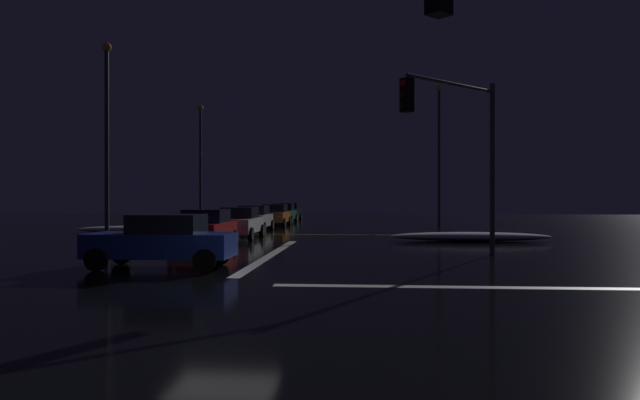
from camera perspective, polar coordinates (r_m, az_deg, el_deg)
ground at (r=14.57m, az=-9.20°, el=-8.12°), size 120.00×120.00×0.10m
stop_line_north at (r=21.90m, az=-4.59°, el=-5.16°), size 0.35×12.83×0.01m
centre_line_ns at (r=33.38m, az=-1.52°, el=-3.29°), size 22.00×0.15×0.01m
crosswalk_bar_east at (r=14.80m, az=21.20°, el=-7.80°), size 12.83×0.40×0.01m
snow_bank_left_curb at (r=35.29m, az=-15.10°, el=-2.73°), size 9.49×1.50×0.46m
snow_bank_right_curb at (r=29.26m, az=14.06°, el=-3.39°), size 7.50×1.50×0.43m
sedan_red at (r=25.39m, az=-10.81°, el=-2.61°), size 2.02×4.33×1.57m
sedan_white at (r=30.49m, az=-7.69°, el=-2.13°), size 2.02×4.33×1.57m
sedan_silver at (r=36.50m, az=-6.36°, el=-1.73°), size 2.02×4.33×1.57m
sedan_orange at (r=42.94m, az=-4.36°, el=-1.43°), size 2.02×4.33×1.57m
sedan_green at (r=48.49m, az=-3.56°, el=-1.24°), size 2.02×4.33×1.57m
sedan_black at (r=53.81m, az=-2.98°, el=-1.09°), size 2.02×4.33×1.57m
sedan_blue_crossing at (r=18.26m, az=-14.74°, el=-3.74°), size 4.33×2.02×1.57m
traffic_signal_ne at (r=20.89m, az=13.01°, el=6.32°), size 3.59×3.59×6.15m
traffic_signal_se at (r=8.49m, az=26.76°, el=16.36°), size 3.74×3.74×6.37m
streetlamp_right_far at (r=43.62m, az=11.23°, el=5.05°), size 0.44×0.44×10.02m
streetlamp_left_near at (r=29.85m, az=-19.58°, el=6.52°), size 0.44×0.44×9.28m
streetlamp_left_far at (r=44.88m, az=-11.27°, el=4.12°), size 0.44×0.44×8.81m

